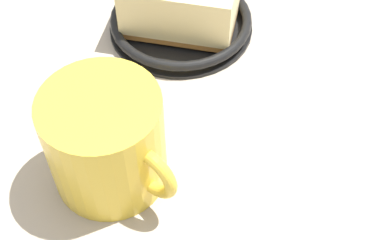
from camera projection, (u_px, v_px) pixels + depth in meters
The scene contains 3 objects.
ground_plane at pixel (197, 91), 54.08cm from camera, with size 134.35×134.35×3.23cm, color tan.
small_plate at pixel (181, 22), 56.81cm from camera, with size 14.93×14.93×1.76cm.
tea_mug at pixel (107, 141), 42.51cm from camera, with size 11.89×9.37×9.11cm.
Camera 1 is at (22.93, -27.70, 38.88)cm, focal length 51.07 mm.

